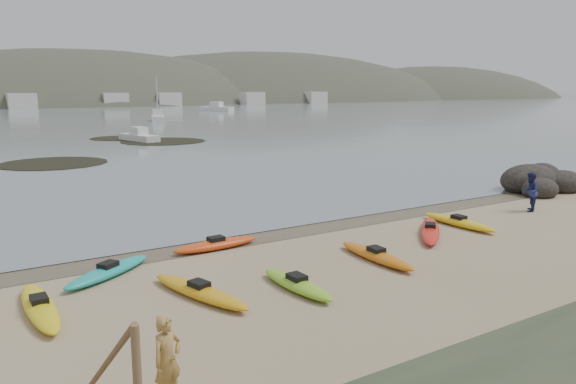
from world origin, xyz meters
TOP-DOWN VIEW (x-y plane):
  - ground at (0.00, 0.00)m, footprint 600.00×600.00m
  - wet_sand at (0.00, -0.30)m, footprint 60.00×60.00m
  - kayaks at (-2.44, -3.83)m, footprint 16.77×6.86m
  - person_west at (-8.68, -9.56)m, footprint 0.71×0.58m
  - person_east at (11.04, -3.30)m, footprint 1.11×1.04m
  - rock_cluster at (16.37, -0.31)m, footprint 5.27×3.87m
  - kelp_mats at (3.71, 35.24)m, footprint 21.30×25.42m
  - moored_boats at (6.76, 80.58)m, footprint 90.22×71.64m
  - far_hills at (39.38, 193.97)m, footprint 550.00×135.00m
  - far_town at (6.00, 145.00)m, footprint 199.00×5.00m

SIDE VIEW (x-z plane):
  - far_hills at x=39.38m, z-range -55.93..24.07m
  - ground at x=0.00m, z-range 0.00..0.00m
  - wet_sand at x=0.00m, z-range 0.00..0.00m
  - kelp_mats at x=3.71m, z-range 0.01..0.05m
  - kayaks at x=-2.44m, z-range 0.00..0.34m
  - rock_cluster at x=16.37m, z-range -0.65..1.13m
  - moored_boats at x=6.76m, z-range -0.05..1.14m
  - person_west at x=-8.68m, z-range 0.00..1.67m
  - person_east at x=11.04m, z-range 0.00..1.81m
  - far_town at x=6.00m, z-range 0.00..4.00m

